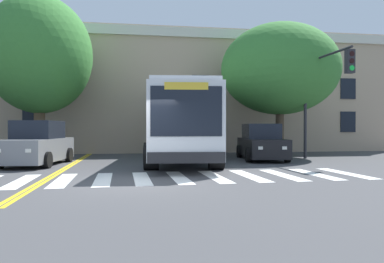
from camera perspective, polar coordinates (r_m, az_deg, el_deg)
ground_plane at (r=10.86m, az=-8.60°, el=-7.86°), size 120.00×120.00×0.00m
crosswalk at (r=11.92m, az=-10.53°, el=-7.10°), size 15.93×3.70×0.01m
lane_line_yellow_inner at (r=26.00m, az=-14.93°, el=-2.99°), size 0.12×36.00×0.01m
lane_line_yellow_outer at (r=25.99m, az=-14.58°, el=-3.00°), size 0.12×36.00×0.01m
city_bus at (r=17.65m, az=-1.64°, el=1.34°), size 3.72×11.54×3.32m
car_grey_near_lane at (r=17.43m, az=-22.46°, el=-1.90°), size 2.49×4.79×1.90m
car_black_far_lane at (r=19.10m, az=10.52°, el=-1.79°), size 2.48×4.82×1.80m
car_white_behind_bus at (r=28.55m, az=-7.40°, el=-0.59°), size 2.63×5.33×2.20m
traffic_light_near_corner at (r=19.07m, az=19.26°, el=6.79°), size 0.40×4.07×5.38m
street_tree_curbside_large at (r=22.00m, az=13.24°, el=9.21°), size 7.60×7.48×7.49m
street_tree_curbside_small at (r=21.51m, az=-22.24°, el=10.75°), size 6.61×6.94×8.52m
building_facade at (r=28.54m, az=-10.68°, el=5.45°), size 38.44×9.78×8.08m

